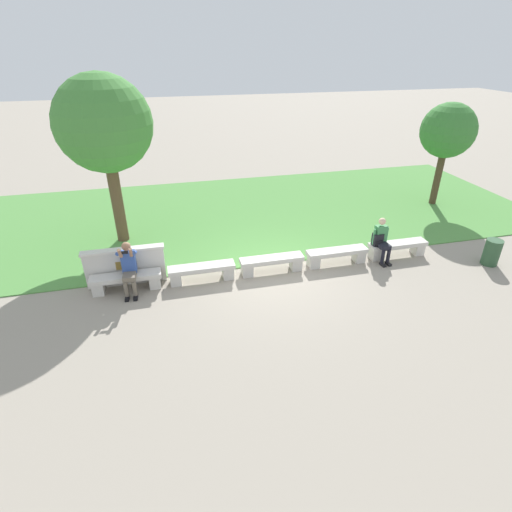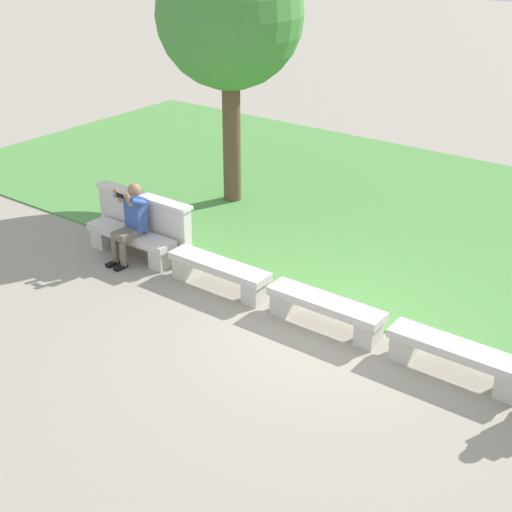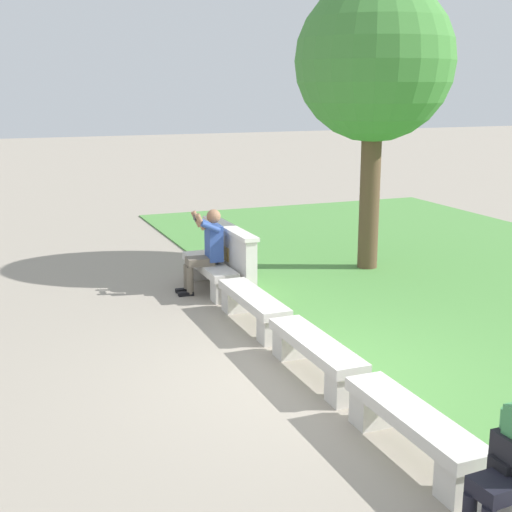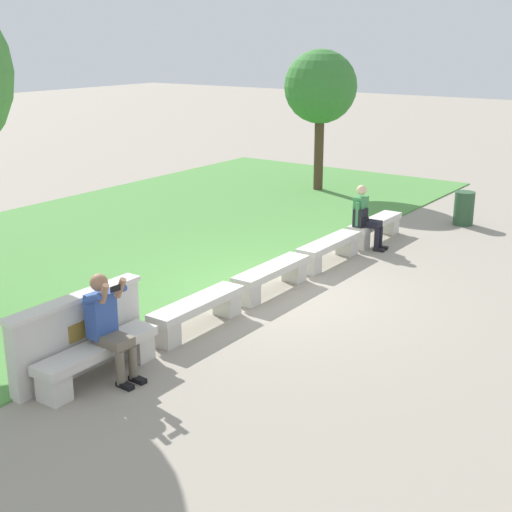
# 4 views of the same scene
# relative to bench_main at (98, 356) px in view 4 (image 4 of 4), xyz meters

# --- Properties ---
(ground_plane) EXTENTS (80.00, 80.00, 0.00)m
(ground_plane) POSITION_rel_bench_main_xyz_m (3.82, 0.00, -0.29)
(ground_plane) COLOR gray
(grass_strip) EXTENTS (21.37, 8.00, 0.03)m
(grass_strip) POSITION_rel_bench_main_xyz_m (3.82, 4.38, -0.28)
(grass_strip) COLOR #518E42
(grass_strip) RESTS_ON ground
(bench_main) EXTENTS (1.74, 0.40, 0.45)m
(bench_main) POSITION_rel_bench_main_xyz_m (0.00, 0.00, 0.00)
(bench_main) COLOR beige
(bench_main) RESTS_ON ground
(bench_near) EXTENTS (1.74, 0.40, 0.45)m
(bench_near) POSITION_rel_bench_main_xyz_m (1.91, 0.00, 0.00)
(bench_near) COLOR beige
(bench_near) RESTS_ON ground
(bench_mid) EXTENTS (1.74, 0.40, 0.45)m
(bench_mid) POSITION_rel_bench_main_xyz_m (3.82, 0.00, 0.00)
(bench_mid) COLOR beige
(bench_mid) RESTS_ON ground
(bench_far) EXTENTS (1.74, 0.40, 0.45)m
(bench_far) POSITION_rel_bench_main_xyz_m (5.72, 0.00, 0.00)
(bench_far) COLOR beige
(bench_far) RESTS_ON ground
(bench_end) EXTENTS (1.74, 0.40, 0.45)m
(bench_end) POSITION_rel_bench_main_xyz_m (7.63, 0.00, 0.00)
(bench_end) COLOR beige
(bench_end) RESTS_ON ground
(backrest_wall_with_plaque) EXTENTS (2.04, 0.24, 1.01)m
(backrest_wall_with_plaque) POSITION_rel_bench_main_xyz_m (0.00, 0.34, 0.22)
(backrest_wall_with_plaque) COLOR beige
(backrest_wall_with_plaque) RESTS_ON ground
(person_photographer) EXTENTS (0.49, 0.74, 1.32)m
(person_photographer) POSITION_rel_bench_main_xyz_m (0.12, -0.08, 0.44)
(person_photographer) COLOR black
(person_photographer) RESTS_ON ground
(person_distant) EXTENTS (0.48, 0.69, 1.26)m
(person_distant) POSITION_rel_bench_main_xyz_m (7.03, -0.07, 0.38)
(person_distant) COLOR black
(person_distant) RESTS_ON ground
(backpack) EXTENTS (0.28, 0.24, 0.43)m
(backpack) POSITION_rel_bench_main_xyz_m (6.94, -0.01, 0.33)
(backpack) COLOR black
(backpack) RESTS_ON bench_end
(tree_behind_wall) EXTENTS (1.93, 1.93, 3.75)m
(tree_behind_wall) POSITION_rel_bench_main_xyz_m (11.31, 3.52, 2.46)
(tree_behind_wall) COLOR #4C3826
(tree_behind_wall) RESTS_ON ground
(trash_bin) EXTENTS (0.44, 0.44, 0.75)m
(trash_bin) POSITION_rel_bench_main_xyz_m (9.95, -1.04, 0.08)
(trash_bin) COLOR #2D5133
(trash_bin) RESTS_ON ground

